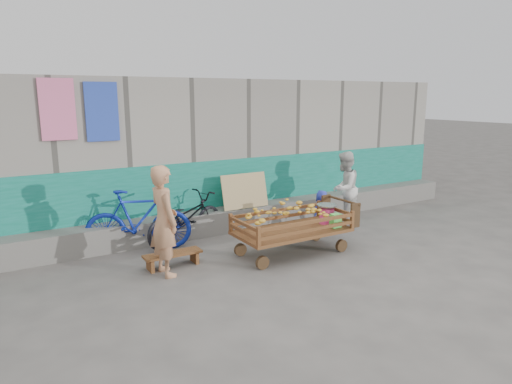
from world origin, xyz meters
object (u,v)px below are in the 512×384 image
bench (173,256)px  bicycle_blue (138,220)px  banana_cart (290,220)px  bicycle_dark (185,218)px  child (321,210)px  vendor_man (164,221)px  woman (344,188)px

bench → bicycle_blue: (-0.22, 1.05, 0.38)m
banana_cart → bicycle_dark: bearing=130.2°
bench → bicycle_blue: bearing=101.9°
bicycle_dark → child: bearing=-123.7°
bench → child: bearing=6.5°
banana_cart → bench: bearing=166.3°
bicycle_blue → child: bearing=-79.5°
banana_cart → vendor_man: (-2.14, 0.23, 0.23)m
vendor_man → bicycle_blue: (-0.02, 1.29, -0.30)m
woman → bicycle_dark: woman is taller
vendor_man → woman: (4.19, 0.75, -0.07)m
banana_cart → bench: (-1.94, 0.47, -0.44)m
bench → vendor_man: size_ratio=0.55×
woman → bicycle_dark: 3.40m
child → bicycle_blue: size_ratio=0.45×
bench → bicycle_blue: size_ratio=0.51×
vendor_man → child: vendor_man is taller
vendor_man → bench: bearing=-43.2°
banana_cart → child: banana_cart is taller
vendor_man → bicycle_dark: bearing=-37.0°
woman → bicycle_dark: size_ratio=0.88×
woman → bicycle_dark: (-3.34, 0.54, -0.31)m
banana_cart → bicycle_dark: (-1.29, 1.52, -0.16)m
banana_cart → bicycle_dark: size_ratio=1.22×
bench → bicycle_dark: bicycle_dark is taller
bench → vendor_man: (-0.20, -0.24, 0.67)m
banana_cart → child: 1.62m
woman → bicycle_blue: size_ratio=0.85×
child → bicycle_blue: 3.58m
bench → bicycle_blue: 1.13m
vendor_man → bicycle_dark: 1.59m
bench → woman: bearing=7.2°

